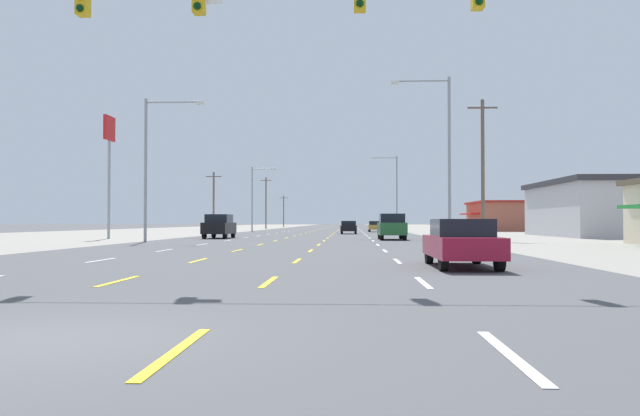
{
  "coord_description": "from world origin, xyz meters",
  "views": [
    {
      "loc": [
        3.6,
        -6.96,
        1.38
      ],
      "look_at": [
        -0.16,
        70.17,
        3.1
      ],
      "focal_mm": 34.46,
      "sensor_mm": 36.0,
      "label": 1
    }
  ],
  "objects_px": {
    "suv_far_right_near": "(392,226)",
    "streetlight_right_row_0": "(444,148)",
    "streetlight_right_row_1": "(394,188)",
    "sedan_far_right_nearest": "(461,242)",
    "suv_far_left_mid": "(219,226)",
    "pole_sign_left_row_1": "(109,146)",
    "streetlight_left_row_0": "(152,159)",
    "sedan_inner_right_midfar": "(349,227)",
    "streetlight_left_row_1": "(254,194)",
    "sedan_far_right_far": "(375,226)"
  },
  "relations": [
    {
      "from": "streetlight_right_row_1",
      "to": "sedan_far_right_nearest",
      "type": "bearing_deg",
      "value": -92.43
    },
    {
      "from": "sedan_far_right_nearest",
      "to": "streetlight_right_row_1",
      "type": "height_order",
      "value": "streetlight_right_row_1"
    },
    {
      "from": "sedan_far_right_far",
      "to": "streetlight_right_row_0",
      "type": "relative_size",
      "value": 0.41
    },
    {
      "from": "sedan_far_right_far",
      "to": "streetlight_left_row_1",
      "type": "height_order",
      "value": "streetlight_left_row_1"
    },
    {
      "from": "sedan_far_right_nearest",
      "to": "streetlight_right_row_0",
      "type": "height_order",
      "value": "streetlight_right_row_0"
    },
    {
      "from": "suv_far_right_near",
      "to": "streetlight_right_row_1",
      "type": "relative_size",
      "value": 0.46
    },
    {
      "from": "sedan_far_right_nearest",
      "to": "streetlight_left_row_1",
      "type": "bearing_deg",
      "value": 104.07
    },
    {
      "from": "sedan_far_right_far",
      "to": "streetlight_right_row_1",
      "type": "distance_m",
      "value": 6.43
    },
    {
      "from": "streetlight_left_row_0",
      "to": "sedan_inner_right_midfar",
      "type": "bearing_deg",
      "value": 65.19
    },
    {
      "from": "suv_far_left_mid",
      "to": "streetlight_right_row_0",
      "type": "bearing_deg",
      "value": -29.78
    },
    {
      "from": "suv_far_right_near",
      "to": "streetlight_right_row_0",
      "type": "distance_m",
      "value": 8.86
    },
    {
      "from": "suv_far_right_near",
      "to": "suv_far_left_mid",
      "type": "bearing_deg",
      "value": 167.03
    },
    {
      "from": "suv_far_right_near",
      "to": "suv_far_left_mid",
      "type": "relative_size",
      "value": 1.0
    },
    {
      "from": "sedan_far_right_nearest",
      "to": "sedan_inner_right_midfar",
      "type": "height_order",
      "value": "same"
    },
    {
      "from": "suv_far_left_mid",
      "to": "sedan_far_right_far",
      "type": "height_order",
      "value": "suv_far_left_mid"
    },
    {
      "from": "streetlight_right_row_0",
      "to": "suv_far_left_mid",
      "type": "bearing_deg",
      "value": 150.22
    },
    {
      "from": "streetlight_left_row_1",
      "to": "suv_far_left_mid",
      "type": "bearing_deg",
      "value": -85.81
    },
    {
      "from": "streetlight_left_row_0",
      "to": "streetlight_right_row_1",
      "type": "xyz_separation_m",
      "value": [
        19.55,
        45.1,
        0.41
      ]
    },
    {
      "from": "sedan_far_right_far",
      "to": "streetlight_right_row_1",
      "type": "height_order",
      "value": "streetlight_right_row_1"
    },
    {
      "from": "sedan_inner_right_midfar",
      "to": "streetlight_right_row_0",
      "type": "distance_m",
      "value": 29.78
    },
    {
      "from": "sedan_far_right_far",
      "to": "streetlight_left_row_0",
      "type": "relative_size",
      "value": 0.46
    },
    {
      "from": "suv_far_right_near",
      "to": "streetlight_right_row_1",
      "type": "xyz_separation_m",
      "value": [
        3.01,
        38.59,
        4.99
      ]
    },
    {
      "from": "suv_far_left_mid",
      "to": "streetlight_right_row_0",
      "type": "relative_size",
      "value": 0.45
    },
    {
      "from": "suv_far_right_near",
      "to": "pole_sign_left_row_1",
      "type": "relative_size",
      "value": 0.5
    },
    {
      "from": "streetlight_left_row_0",
      "to": "streetlight_left_row_1",
      "type": "height_order",
      "value": "streetlight_left_row_0"
    },
    {
      "from": "sedan_far_right_nearest",
      "to": "pole_sign_left_row_1",
      "type": "bearing_deg",
      "value": 127.48
    },
    {
      "from": "sedan_inner_right_midfar",
      "to": "pole_sign_left_row_1",
      "type": "height_order",
      "value": "pole_sign_left_row_1"
    },
    {
      "from": "pole_sign_left_row_1",
      "to": "streetlight_left_row_1",
      "type": "height_order",
      "value": "pole_sign_left_row_1"
    },
    {
      "from": "streetlight_right_row_0",
      "to": "sedan_far_right_nearest",
      "type": "bearing_deg",
      "value": -97.38
    },
    {
      "from": "suv_far_right_near",
      "to": "streetlight_right_row_0",
      "type": "bearing_deg",
      "value": -65.25
    },
    {
      "from": "sedan_far_right_far",
      "to": "streetlight_right_row_0",
      "type": "height_order",
      "value": "streetlight_right_row_0"
    },
    {
      "from": "suv_far_left_mid",
      "to": "streetlight_right_row_1",
      "type": "xyz_separation_m",
      "value": [
        17.03,
        35.36,
        4.99
      ]
    },
    {
      "from": "sedan_far_right_nearest",
      "to": "sedan_far_right_far",
      "type": "bearing_deg",
      "value": 89.97
    },
    {
      "from": "sedan_far_right_far",
      "to": "streetlight_left_row_0",
      "type": "xyz_separation_m",
      "value": [
        -16.75,
        -42.7,
        4.85
      ]
    },
    {
      "from": "suv_far_right_near",
      "to": "streetlight_left_row_1",
      "type": "bearing_deg",
      "value": 113.29
    },
    {
      "from": "streetlight_left_row_1",
      "to": "streetlight_right_row_1",
      "type": "height_order",
      "value": "streetlight_right_row_1"
    },
    {
      "from": "sedan_far_right_far",
      "to": "sedan_far_right_nearest",
      "type": "bearing_deg",
      "value": -90.03
    },
    {
      "from": "suv_far_right_near",
      "to": "streetlight_left_row_1",
      "type": "relative_size",
      "value": 0.54
    },
    {
      "from": "suv_far_left_mid",
      "to": "streetlight_right_row_1",
      "type": "bearing_deg",
      "value": 64.28
    },
    {
      "from": "sedan_far_right_nearest",
      "to": "pole_sign_left_row_1",
      "type": "relative_size",
      "value": 0.45
    },
    {
      "from": "pole_sign_left_row_1",
      "to": "streetlight_right_row_0",
      "type": "bearing_deg",
      "value": -16.96
    },
    {
      "from": "suv_far_left_mid",
      "to": "pole_sign_left_row_1",
      "type": "xyz_separation_m",
      "value": [
        -8.56,
        -1.94,
        6.42
      ]
    },
    {
      "from": "suv_far_left_mid",
      "to": "streetlight_left_row_0",
      "type": "xyz_separation_m",
      "value": [
        -2.53,
        -9.74,
        4.58
      ]
    },
    {
      "from": "streetlight_right_row_0",
      "to": "streetlight_left_row_1",
      "type": "xyz_separation_m",
      "value": [
        -19.61,
        45.1,
        -1.02
      ]
    },
    {
      "from": "streetlight_right_row_0",
      "to": "streetlight_right_row_1",
      "type": "distance_m",
      "value": 45.1
    },
    {
      "from": "sedan_far_right_nearest",
      "to": "sedan_inner_right_midfar",
      "type": "distance_m",
      "value": 50.55
    },
    {
      "from": "suv_far_right_near",
      "to": "streetlight_left_row_1",
      "type": "xyz_separation_m",
      "value": [
        -16.61,
        38.59,
        4.19
      ]
    },
    {
      "from": "sedan_far_right_far",
      "to": "pole_sign_left_row_1",
      "type": "relative_size",
      "value": 0.45
    },
    {
      "from": "streetlight_left_row_0",
      "to": "streetlight_right_row_0",
      "type": "bearing_deg",
      "value": -0.0
    },
    {
      "from": "pole_sign_left_row_1",
      "to": "streetlight_left_row_0",
      "type": "distance_m",
      "value": 10.03
    }
  ]
}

